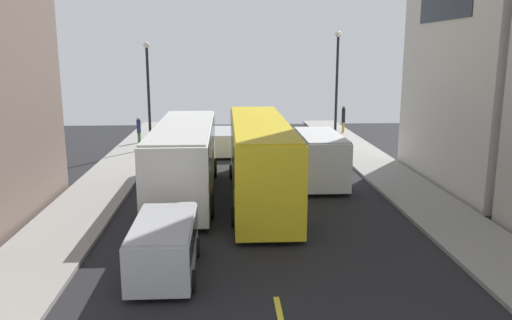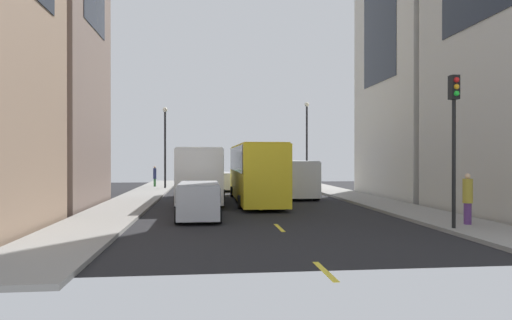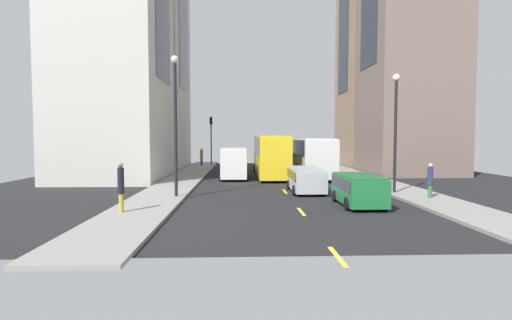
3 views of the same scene
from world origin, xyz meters
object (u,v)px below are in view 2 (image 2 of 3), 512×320
(car_green_0, at_px, (203,177))
(car_silver_2, at_px, (225,180))
(pedestrian_waiting_curb, at_px, (155,175))
(car_silver_1, at_px, (199,198))
(pedestrian_crossing_near, at_px, (468,197))
(delivery_van_white, at_px, (297,176))
(pedestrian_crossing_mid, at_px, (312,172))
(traffic_light_near_corner, at_px, (454,122))
(city_bus_white, at_px, (200,170))
(streetcar_yellow, at_px, (255,168))

(car_green_0, xyz_separation_m, car_silver_2, (1.84, -5.16, -0.02))
(car_silver_2, height_order, pedestrian_waiting_curb, pedestrian_waiting_curb)
(car_silver_1, bearing_deg, pedestrian_waiting_curb, 101.16)
(pedestrian_crossing_near, bearing_deg, car_green_0, -139.65)
(delivery_van_white, relative_size, pedestrian_crossing_near, 2.57)
(car_green_0, height_order, pedestrian_waiting_curb, pedestrian_waiting_curb)
(car_silver_1, height_order, pedestrian_crossing_mid, pedestrian_crossing_mid)
(car_green_0, xyz_separation_m, traffic_light_near_corner, (9.49, -28.19, 3.22))
(car_silver_1, relative_size, pedestrian_crossing_mid, 1.84)
(car_silver_2, bearing_deg, pedestrian_crossing_mid, 37.66)
(city_bus_white, bearing_deg, car_silver_2, 78.86)
(city_bus_white, height_order, pedestrian_crossing_mid, city_bus_white)
(car_green_0, relative_size, traffic_light_near_corner, 0.71)
(streetcar_yellow, xyz_separation_m, pedestrian_crossing_near, (7.25, -11.48, -0.91))
(delivery_van_white, height_order, car_silver_1, delivery_van_white)
(delivery_van_white, bearing_deg, city_bus_white, -165.92)
(car_silver_2, bearing_deg, car_silver_1, -95.90)
(delivery_van_white, height_order, car_silver_2, delivery_van_white)
(car_silver_2, relative_size, pedestrian_crossing_near, 2.27)
(streetcar_yellow, xyz_separation_m, pedestrian_waiting_curb, (-7.76, 14.23, -0.96))
(streetcar_yellow, distance_m, pedestrian_crossing_near, 13.61)
(pedestrian_crossing_near, bearing_deg, car_silver_2, -139.29)
(car_silver_2, distance_m, pedestrian_crossing_mid, 11.90)
(car_silver_1, distance_m, pedestrian_crossing_mid, 28.19)
(delivery_van_white, bearing_deg, car_green_0, 115.90)
(car_green_0, distance_m, pedestrian_waiting_curb, 4.72)
(city_bus_white, relative_size, streetcar_yellow, 0.91)
(pedestrian_waiting_curb, height_order, pedestrian_crossing_mid, pedestrian_crossing_mid)
(city_bus_white, height_order, streetcar_yellow, streetcar_yellow)
(city_bus_white, bearing_deg, pedestrian_waiting_curb, 107.80)
(car_green_0, bearing_deg, traffic_light_near_corner, -71.40)
(streetcar_yellow, xyz_separation_m, traffic_light_near_corner, (6.17, -12.37, 2.02))
(car_green_0, bearing_deg, city_bus_white, -90.42)
(pedestrian_crossing_near, xyz_separation_m, traffic_light_near_corner, (-1.08, -0.89, 2.93))
(city_bus_white, relative_size, car_silver_2, 2.40)
(city_bus_white, relative_size, traffic_light_near_corner, 1.92)
(delivery_van_white, bearing_deg, traffic_light_near_corner, -78.60)
(car_silver_2, xyz_separation_m, pedestrian_waiting_curb, (-6.28, 3.57, 0.26))
(city_bus_white, height_order, car_silver_1, city_bus_white)
(pedestrian_crossing_near, xyz_separation_m, pedestrian_crossing_mid, (0.69, 29.40, 0.12))
(pedestrian_waiting_curb, relative_size, traffic_light_near_corner, 0.33)
(traffic_light_near_corner, bearing_deg, pedestrian_waiting_curb, 117.64)
(streetcar_yellow, height_order, pedestrian_crossing_mid, streetcar_yellow)
(city_bus_white, distance_m, delivery_van_white, 6.84)
(streetcar_yellow, relative_size, delivery_van_white, 2.34)
(delivery_van_white, distance_m, pedestrian_crossing_mid, 16.22)
(car_silver_2, bearing_deg, pedestrian_waiting_curb, 150.37)
(car_silver_2, bearing_deg, city_bus_white, -101.14)
(city_bus_white, xyz_separation_m, car_silver_1, (0.03, -8.64, -1.03))
(streetcar_yellow, bearing_deg, pedestrian_waiting_curb, 118.59)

